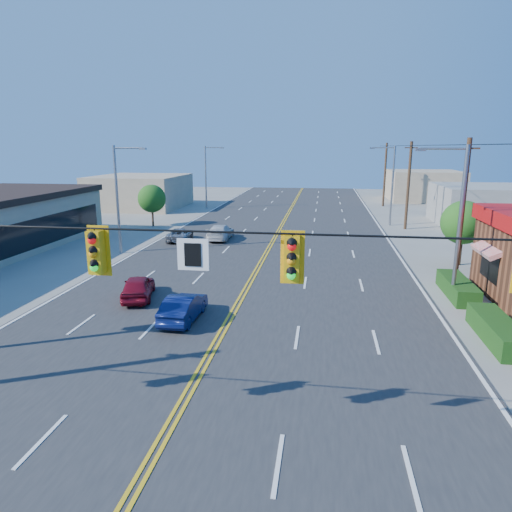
# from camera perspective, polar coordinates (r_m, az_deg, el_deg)

# --- Properties ---
(ground) EXTENTS (160.00, 160.00, 0.00)m
(ground) POSITION_cam_1_polar(r_m,az_deg,el_deg) (13.38, -12.43, -22.98)
(ground) COLOR gray
(ground) RESTS_ON ground
(road) EXTENTS (20.00, 120.00, 0.06)m
(road) POSITION_cam_1_polar(r_m,az_deg,el_deg) (31.27, 0.52, -1.06)
(road) COLOR #2D2D30
(road) RESTS_ON ground
(signal_span) EXTENTS (24.32, 0.34, 9.00)m
(signal_span) POSITION_cam_1_polar(r_m,az_deg,el_deg) (11.26, -14.25, -2.39)
(signal_span) COLOR #47301E
(signal_span) RESTS_ON ground
(streetlight_se) EXTENTS (2.55, 0.25, 8.00)m
(streetlight_se) POSITION_cam_1_polar(r_m,az_deg,el_deg) (25.10, 23.76, 4.64)
(streetlight_se) COLOR gray
(streetlight_se) RESTS_ON ground
(streetlight_ne) EXTENTS (2.55, 0.25, 8.00)m
(streetlight_ne) POSITION_cam_1_polar(r_m,az_deg,el_deg) (48.55, 16.48, 8.97)
(streetlight_ne) COLOR gray
(streetlight_ne) RESTS_ON ground
(streetlight_sw) EXTENTS (2.55, 0.25, 8.00)m
(streetlight_sw) POSITION_cam_1_polar(r_m,az_deg,el_deg) (35.46, -16.69, 7.48)
(streetlight_sw) COLOR gray
(streetlight_sw) RESTS_ON ground
(streetlight_nw) EXTENTS (2.55, 0.25, 8.00)m
(streetlight_nw) POSITION_cam_1_polar(r_m,az_deg,el_deg) (59.97, -6.11, 10.20)
(streetlight_nw) COLOR gray
(streetlight_nw) RESTS_ON ground
(utility_pole_near) EXTENTS (0.28, 0.28, 8.40)m
(utility_pole_near) POSITION_cam_1_polar(r_m,az_deg,el_deg) (29.34, 24.37, 5.08)
(utility_pole_near) COLOR #47301E
(utility_pole_near) RESTS_ON ground
(utility_pole_mid) EXTENTS (0.28, 0.28, 8.40)m
(utility_pole_mid) POSITION_cam_1_polar(r_m,az_deg,el_deg) (46.82, 18.50, 8.30)
(utility_pole_mid) COLOR #47301E
(utility_pole_mid) RESTS_ON ground
(utility_pole_far) EXTENTS (0.28, 0.28, 8.40)m
(utility_pole_far) POSITION_cam_1_polar(r_m,az_deg,el_deg) (64.58, 15.81, 9.73)
(utility_pole_far) COLOR #47301E
(utility_pole_far) RESTS_ON ground
(tree_kfc_rear) EXTENTS (2.94, 2.94, 4.41)m
(tree_kfc_rear) POSITION_cam_1_polar(r_m,az_deg,el_deg) (33.68, 24.49, 3.82)
(tree_kfc_rear) COLOR #47301E
(tree_kfc_rear) RESTS_ON ground
(tree_west) EXTENTS (2.80, 2.80, 4.20)m
(tree_west) POSITION_cam_1_polar(r_m,az_deg,el_deg) (47.48, -12.90, 7.00)
(tree_west) COLOR #47301E
(tree_west) RESTS_ON ground
(bld_east_mid) EXTENTS (12.00, 10.00, 4.00)m
(bld_east_mid) POSITION_cam_1_polar(r_m,az_deg,el_deg) (53.39, 28.04, 5.59)
(bld_east_mid) COLOR gray
(bld_east_mid) RESTS_ON ground
(bld_west_far) EXTENTS (11.00, 12.00, 4.20)m
(bld_west_far) POSITION_cam_1_polar(r_m,az_deg,el_deg) (63.07, -14.26, 7.82)
(bld_west_far) COLOR tan
(bld_west_far) RESTS_ON ground
(bld_east_far) EXTENTS (10.00, 10.00, 4.40)m
(bld_east_far) POSITION_cam_1_polar(r_m,az_deg,el_deg) (73.71, 20.25, 8.25)
(bld_east_far) COLOR tan
(bld_east_far) RESTS_ON ground
(car_magenta) EXTENTS (2.38, 3.95, 1.26)m
(car_magenta) POSITION_cam_1_polar(r_m,az_deg,el_deg) (24.90, -14.52, -3.90)
(car_magenta) COLOR maroon
(car_magenta) RESTS_ON ground
(car_blue) EXTENTS (1.39, 3.76, 1.23)m
(car_blue) POSITION_cam_1_polar(r_m,az_deg,el_deg) (21.47, -9.05, -6.48)
(car_blue) COLOR #0D174C
(car_blue) RESTS_ON ground
(car_white) EXTENTS (1.91, 4.47, 1.29)m
(car_white) POSITION_cam_1_polar(r_m,az_deg,el_deg) (39.66, -4.50, 2.93)
(car_white) COLOR silver
(car_white) RESTS_ON ground
(car_silver) EXTENTS (2.17, 4.04, 1.08)m
(car_silver) POSITION_cam_1_polar(r_m,az_deg,el_deg) (39.51, -9.48, 2.60)
(car_silver) COLOR #97969A
(car_silver) RESTS_ON ground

